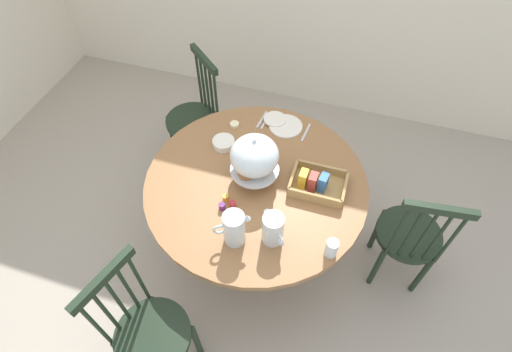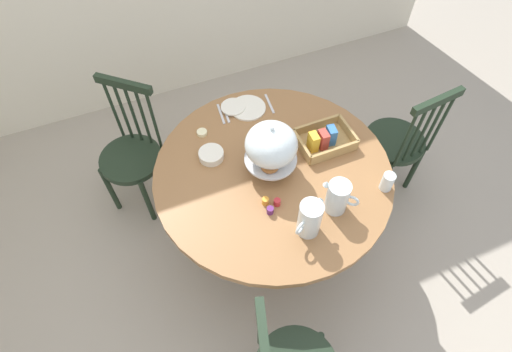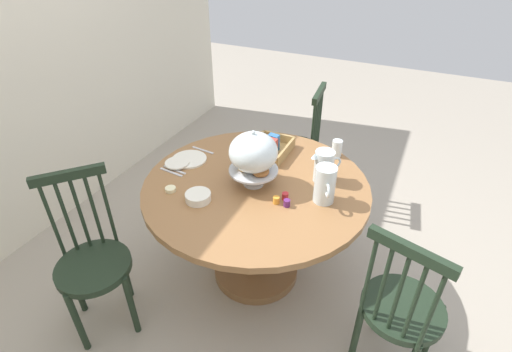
{
  "view_description": "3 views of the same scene",
  "coord_description": "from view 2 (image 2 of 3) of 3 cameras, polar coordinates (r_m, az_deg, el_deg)",
  "views": [
    {
      "loc": [
        0.52,
        -1.23,
        2.57
      ],
      "look_at": [
        0.1,
        0.13,
        0.79
      ],
      "focal_mm": 27.85,
      "sensor_mm": 36.0,
      "label": 1
    },
    {
      "loc": [
        -0.51,
        -1.07,
        2.54
      ],
      "look_at": [
        -0.0,
        0.13,
        0.74
      ],
      "focal_mm": 28.81,
      "sensor_mm": 36.0,
      "label": 2
    },
    {
      "loc": [
        -1.57,
        -0.66,
        2.02
      ],
      "look_at": [
        0.1,
        0.13,
        0.79
      ],
      "focal_mm": 27.19,
      "sensor_mm": 36.0,
      "label": 3
    }
  ],
  "objects": [
    {
      "name": "ground_plane",
      "position": [
        2.8,
        1.08,
        -10.9
      ],
      "size": [
        10.0,
        10.0,
        0.0
      ],
      "primitive_type": "plane",
      "color": "#A89E8E"
    },
    {
      "name": "milk_pitcher",
      "position": [
        2.08,
        11.21,
        -3.01
      ],
      "size": [
        0.15,
        0.16,
        0.19
      ],
      "color": "silver",
      "rests_on": "dining_table"
    },
    {
      "name": "jam_jar_grape",
      "position": [
        2.08,
        1.97,
        -4.79
      ],
      "size": [
        0.04,
        0.04,
        0.04
      ],
      "primitive_type": "cylinder",
      "color": "#5B2366",
      "rests_on": "dining_table"
    },
    {
      "name": "china_plate_large",
      "position": [
        2.55,
        -1.15,
        9.44
      ],
      "size": [
        0.22,
        0.22,
        0.01
      ],
      "primitive_type": "cylinder",
      "color": "white",
      "rests_on": "dining_table"
    },
    {
      "name": "dining_table",
      "position": [
        2.4,
        2.2,
        -1.94
      ],
      "size": [
        1.31,
        1.31,
        0.74
      ],
      "color": "olive",
      "rests_on": "ground_plane"
    },
    {
      "name": "drinking_glass",
      "position": [
        2.24,
        17.78,
        -0.77
      ],
      "size": [
        0.06,
        0.06,
        0.11
      ],
      "primitive_type": "cylinder",
      "color": "silver",
      "rests_on": "dining_table"
    },
    {
      "name": "jam_jar_strawberry",
      "position": [
        2.11,
        2.95,
        -3.67
      ],
      "size": [
        0.04,
        0.04,
        0.04
      ],
      "primitive_type": "cylinder",
      "color": "#B7282D",
      "rests_on": "dining_table"
    },
    {
      "name": "soup_spoon",
      "position": [
        2.59,
        1.88,
        10.02
      ],
      "size": [
        0.03,
        0.17,
        0.01
      ],
      "primitive_type": "cube",
      "rotation": [
        0.0,
        0.0,
        7.75
      ],
      "color": "silver",
      "rests_on": "dining_table"
    },
    {
      "name": "table_knife",
      "position": [
        2.53,
        -4.23,
        8.73
      ],
      "size": [
        0.03,
        0.17,
        0.01
      ],
      "primitive_type": "cube",
      "rotation": [
        0.0,
        0.0,
        7.75
      ],
      "color": "silver",
      "rests_on": "dining_table"
    },
    {
      "name": "orange_juice_pitcher",
      "position": [
        1.98,
        7.42,
        -6.04
      ],
      "size": [
        0.18,
        0.11,
        0.21
      ],
      "color": "silver",
      "rests_on": "dining_table"
    },
    {
      "name": "windsor_chair_by_cabinet",
      "position": [
        2.9,
        18.99,
        4.31
      ],
      "size": [
        0.4,
        0.4,
        0.97
      ],
      "color": "#1E2D1E",
      "rests_on": "ground_plane"
    },
    {
      "name": "dinner_fork",
      "position": [
        2.53,
        -4.89,
        8.58
      ],
      "size": [
        0.03,
        0.17,
        0.01
      ],
      "primitive_type": "cube",
      "rotation": [
        0.0,
        0.0,
        7.75
      ],
      "color": "silver",
      "rests_on": "dining_table"
    },
    {
      "name": "cereal_basket",
      "position": [
        2.36,
        9.42,
        4.98
      ],
      "size": [
        0.32,
        0.24,
        0.12
      ],
      "color": "tan",
      "rests_on": "dining_table"
    },
    {
      "name": "windsor_chair_facing_door",
      "position": [
        2.79,
        -16.76,
        2.68
      ],
      "size": [
        0.47,
        0.47,
        0.97
      ],
      "color": "#1E2D1E",
      "rests_on": "ground_plane"
    },
    {
      "name": "pastry_stand_with_dome",
      "position": [
        2.09,
        2.12,
        4.14
      ],
      "size": [
        0.28,
        0.28,
        0.34
      ],
      "color": "silver",
      "rests_on": "dining_table"
    },
    {
      "name": "china_plate_small",
      "position": [
        2.55,
        -3.2,
        9.57
      ],
      "size": [
        0.15,
        0.15,
        0.01
      ],
      "primitive_type": "cylinder",
      "color": "white",
      "rests_on": "china_plate_large"
    },
    {
      "name": "cereal_bowl",
      "position": [
        2.3,
        -6.23,
        2.93
      ],
      "size": [
        0.14,
        0.14,
        0.04
      ],
      "primitive_type": "cylinder",
      "color": "white",
      "rests_on": "dining_table"
    },
    {
      "name": "butter_dish",
      "position": [
        2.43,
        -7.51,
        5.98
      ],
      "size": [
        0.06,
        0.06,
        0.02
      ],
      "primitive_type": "cylinder",
      "color": "beige",
      "rests_on": "dining_table"
    },
    {
      "name": "jam_jar_apricot",
      "position": [
        2.11,
        1.31,
        -3.5
      ],
      "size": [
        0.04,
        0.04,
        0.04
      ],
      "primitive_type": "cylinder",
      "color": "orange",
      "rests_on": "dining_table"
    }
  ]
}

